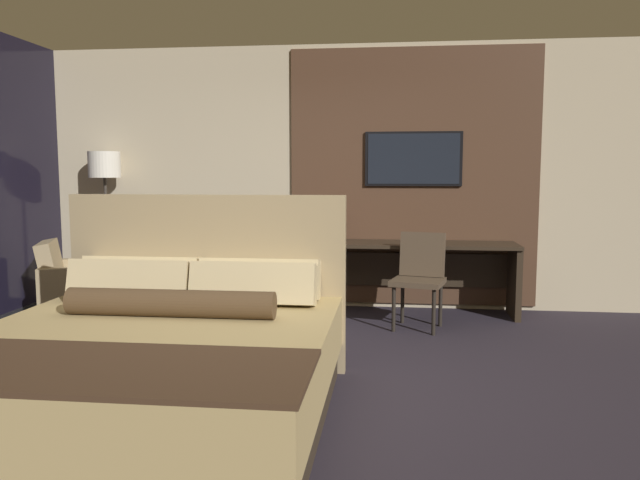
{
  "coord_description": "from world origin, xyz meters",
  "views": [
    {
      "loc": [
        0.77,
        -4.13,
        1.46
      ],
      "look_at": [
        0.2,
        0.8,
        0.92
      ],
      "focal_mm": 35.0,
      "sensor_mm": 36.0,
      "label": 1
    }
  ],
  "objects": [
    {
      "name": "floor_lamp",
      "position": [
        -2.33,
        2.34,
        1.41
      ],
      "size": [
        0.34,
        0.34,
        1.68
      ],
      "color": "#282623",
      "rests_on": "ground_plane"
    },
    {
      "name": "desk_chair",
      "position": [
        1.04,
        1.73,
        0.53
      ],
      "size": [
        0.55,
        0.55,
        0.89
      ],
      "rotation": [
        0.0,
        0.0,
        -0.25
      ],
      "color": "#4C3D2D",
      "rests_on": "ground_plane"
    },
    {
      "name": "wall_back_tv_panel",
      "position": [
        0.15,
        2.59,
        1.4
      ],
      "size": [
        7.2,
        0.09,
        2.8
      ],
      "color": "#BCAD8E",
      "rests_on": "ground_plane"
    },
    {
      "name": "armchair_by_window",
      "position": [
        -2.3,
        1.65,
        0.27
      ],
      "size": [
        0.96,
        0.98,
        0.8
      ],
      "rotation": [
        0.0,
        0.0,
        1.95
      ],
      "color": "#998460",
      "rests_on": "ground_plane"
    },
    {
      "name": "tv",
      "position": [
        0.98,
        2.52,
        1.6
      ],
      "size": [
        1.01,
        0.04,
        0.57
      ],
      "color": "black"
    },
    {
      "name": "vase_tall",
      "position": [
        0.21,
        2.24,
        0.94
      ],
      "size": [
        0.14,
        0.14,
        0.4
      ],
      "color": "#B2563D",
      "rests_on": "desk"
    },
    {
      "name": "desk",
      "position": [
        0.98,
        2.29,
        0.52
      ],
      "size": [
        2.1,
        0.56,
        0.74
      ],
      "color": "#2D2319",
      "rests_on": "ground_plane"
    },
    {
      "name": "ground_plane",
      "position": [
        0.0,
        0.0,
        0.0
      ],
      "size": [
        16.0,
        16.0,
        0.0
      ],
      "primitive_type": "plane",
      "color": "#28232D"
    },
    {
      "name": "bed",
      "position": [
        -0.59,
        -0.7,
        0.35
      ],
      "size": [
        2.06,
        2.24,
        1.3
      ],
      "color": "#33281E",
      "rests_on": "ground_plane"
    }
  ]
}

